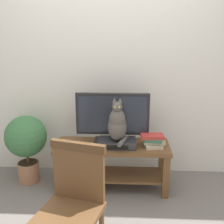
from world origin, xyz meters
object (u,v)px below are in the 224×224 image
Objects in this scene: cat at (117,124)px; book_stack at (153,141)px; wooden_chair at (73,199)px; potted_plant at (26,141)px; tv at (113,117)px; tv_stand at (112,158)px; media_box at (117,143)px.

book_stack is (0.38, 0.03, -0.19)m from cat.
wooden_chair is 1.41m from potted_plant.
tv is 1.21m from wooden_chair.
tv is 3.01× the size of book_stack.
tv_stand is 1.57× the size of tv.
tv is 1.69× the size of cat.
cat reaches higher than media_box.
tv is at bearing -1.80° from potted_plant.
wooden_chair reaches higher than media_box.
cat reaches higher than book_stack.
tv_stand is at bearing -90.03° from tv.
potted_plant reaches higher than book_stack.
potted_plant is at bearing 122.49° from wooden_chair.
wooden_chair is at bearing -121.80° from book_stack.
cat is 0.42m from book_stack.
book_stack is (0.43, -0.10, -0.23)m from tv.
tv reaches higher than cat.
wooden_chair reaches higher than potted_plant.
tv reaches higher than potted_plant.
book_stack is at bearing 4.68° from cat.
wooden_chair reaches higher than tv_stand.
potted_plant reaches higher than tv_stand.
book_stack reaches higher than media_box.
media_box is 1.08m from wooden_chair.
media_box is at bearing -40.96° from tv_stand.
book_stack is (0.43, -0.03, 0.22)m from tv_stand.
tv reaches higher than media_box.
cat is 0.59× the size of potted_plant.
potted_plant is (-0.98, 0.10, 0.14)m from tv_stand.
tv is at bearing 113.54° from cat.
potted_plant is (-1.04, 0.14, -0.05)m from media_box.
media_box is at bearing 75.08° from wooden_chair.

